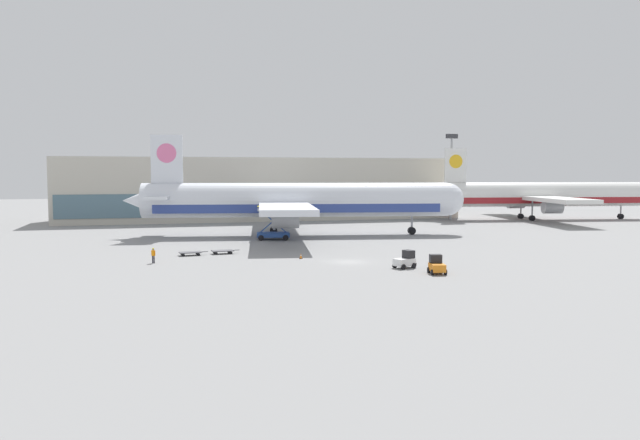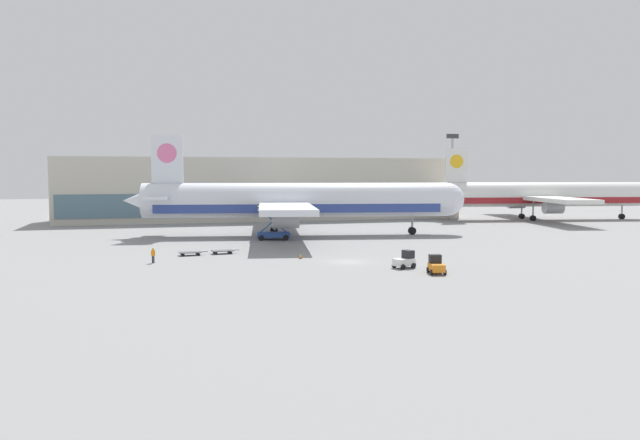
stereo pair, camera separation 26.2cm
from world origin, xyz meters
The scene contains 12 objects.
ground_plane centered at (0.00, 0.00, 0.00)m, with size 400.00×400.00×0.00m, color gray.
terminal_building centered at (2.00, 71.53, 6.99)m, with size 90.00×18.20×14.00m.
light_mast centered at (42.56, 57.66, 11.46)m, with size 2.80×0.50×19.39m.
airplane_main centered at (0.43, 32.25, 5.84)m, with size 57.74×48.66×17.00m.
airplane_distant centered at (62.31, 52.66, 5.52)m, with size 54.60×46.00×16.07m.
scissor_lift_loader centered at (-4.13, 26.83, 2.06)m, with size 5.62×4.10×5.40m.
baggage_tug_foreground centered at (6.58, -10.71, 0.88)m, with size 2.03×2.67×2.00m.
baggage_tug_mid centered at (4.88, -6.21, 0.88)m, with size 2.77×2.32×2.00m.
baggage_dolly_lead centered at (-18.04, 10.81, 0.39)m, with size 3.76×1.80×0.48m.
baggage_dolly_second centered at (-13.82, 11.39, 0.39)m, with size 3.76×1.80×0.48m.
ground_crew_near centered at (-22.69, 4.97, 1.10)m, with size 0.47×0.39×1.84m.
traffic_cone_near centered at (-4.84, 4.21, 0.35)m, with size 0.40×0.40×0.71m.
Camera 1 is at (-22.37, -71.21, 10.83)m, focal length 35.00 mm.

